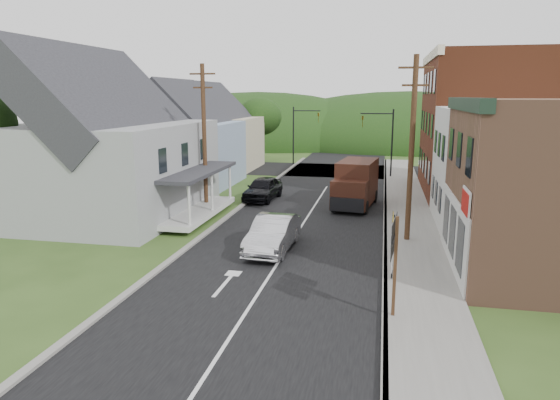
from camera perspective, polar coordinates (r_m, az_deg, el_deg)
The scene contains 24 objects.
ground at distance 22.66m, azimuth 0.25°, elevation -6.48°, with size 120.00×120.00×0.00m, color #2D4719.
road at distance 32.18m, azimuth 3.80°, elevation -0.97°, with size 9.00×90.00×0.02m, color black.
cross_road at distance 48.80m, azimuth 6.58°, elevation 3.37°, with size 60.00×9.00×0.02m, color black.
sidewalk_right at distance 29.97m, azimuth 14.50°, elevation -2.15°, with size 2.80×55.00×0.15m, color slate.
curb_right at distance 29.93m, azimuth 11.92°, elevation -2.04°, with size 0.20×55.00×0.15m, color slate.
curb_left at distance 31.23m, azimuth -5.20°, elevation -1.28°, with size 0.30×55.00×0.12m, color slate.
storefront_white at distance 29.69m, azimuth 25.34°, elevation 3.20°, with size 8.00×7.00×6.50m, color silver.
storefront_red at distance 38.79m, azimuth 22.36°, elevation 7.83°, with size 8.00×12.00×10.00m, color #632C17.
house_gray at distance 31.73m, azimuth -19.30°, elevation 5.96°, with size 10.20×12.24×8.35m.
house_blue at distance 41.18m, azimuth -10.17°, elevation 6.88°, with size 7.14×8.16×7.28m.
house_cream at distance 49.78m, azimuth -6.85°, elevation 7.81°, with size 7.14×8.16×7.28m.
utility_pole_right at distance 24.75m, azimuth 14.81°, elevation 5.73°, with size 1.60×0.26×9.00m.
utility_pole_left at distance 31.12m, azimuth -8.65°, elevation 7.16°, with size 1.60×0.26×9.00m.
traffic_signal_right at distance 44.71m, azimuth 11.82°, elevation 7.28°, with size 2.87×0.20×6.00m.
traffic_signal_left at distance 52.40m, azimuth 2.30°, elevation 8.15°, with size 2.87×0.20×6.00m.
tree_left_b at distance 39.40m, azimuth -21.19°, elevation 7.80°, with size 4.80×4.80×6.94m.
tree_left_c at distance 47.23m, azimuth -18.08°, elevation 9.83°, with size 5.80×5.80×8.41m.
tree_left_d at distance 54.77m, azimuth -2.35°, elevation 9.49°, with size 4.80×4.80×6.94m.
forested_ridge at distance 76.54m, azimuth 8.52°, elevation 6.38°, with size 90.00×30.00×16.00m, color black.
silver_sedan at distance 23.30m, azimuth -0.81°, elevation -3.91°, with size 1.69×4.85×1.60m, color silver.
dark_sedan at distance 34.62m, azimuth -1.97°, elevation 1.30°, with size 1.87×4.66×1.59m, color black.
delivery_van at distance 32.64m, azimuth 8.65°, elevation 1.81°, with size 2.82×5.59×2.99m.
route_sign_cluster at distance 16.25m, azimuth 12.93°, elevation -5.81°, with size 0.25×1.88×3.29m.
warning_sign at distance 19.59m, azimuth 12.78°, elevation -3.98°, with size 0.11×0.75×2.71m.
Camera 1 is at (4.27, -21.09, 7.13)m, focal length 32.00 mm.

